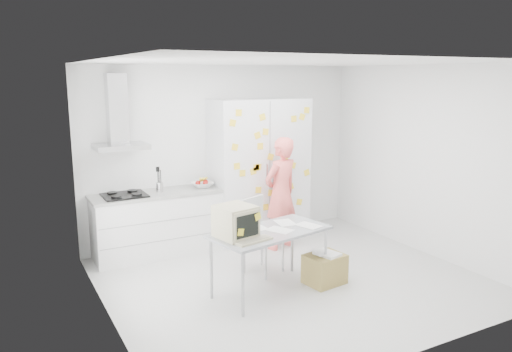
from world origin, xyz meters
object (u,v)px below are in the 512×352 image
chair (259,231)px  cardboard_box (325,268)px  person (281,193)px  desk (249,227)px

chair → cardboard_box: chair is taller
person → cardboard_box: size_ratio=3.30×
person → desk: 1.77m
chair → cardboard_box: 0.98m
desk → cardboard_box: 1.21m
person → desk: size_ratio=1.10×
cardboard_box → person: bearing=82.1°
desk → cardboard_box: bearing=-16.7°
desk → cardboard_box: size_ratio=3.00×
person → desk: (-1.20, -1.29, 0.01)m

